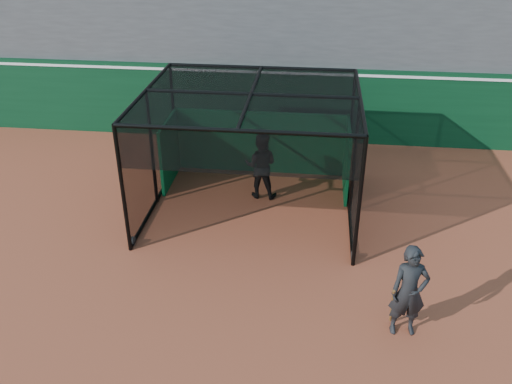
# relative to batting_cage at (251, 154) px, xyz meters

# --- Properties ---
(ground) EXTENTS (120.00, 120.00, 0.00)m
(ground) POSITION_rel_batting_cage_xyz_m (-0.15, -3.68, -1.58)
(ground) COLOR brown
(ground) RESTS_ON ground
(outfield_wall) EXTENTS (50.00, 0.50, 2.50)m
(outfield_wall) POSITION_rel_batting_cage_xyz_m (-0.15, 4.82, -0.29)
(outfield_wall) COLOR #09341A
(outfield_wall) RESTS_ON ground
(batting_cage) EXTENTS (5.31, 4.70, 3.16)m
(batting_cage) POSITION_rel_batting_cage_xyz_m (0.00, 0.00, 0.00)
(batting_cage) COLOR black
(batting_cage) RESTS_ON ground
(batter) EXTENTS (0.95, 0.76, 1.87)m
(batter) POSITION_rel_batting_cage_xyz_m (0.17, 0.65, -0.64)
(batter) COLOR black
(batter) RESTS_ON ground
(on_deck_player) EXTENTS (0.75, 0.54, 1.91)m
(on_deck_player) POSITION_rel_batting_cage_xyz_m (3.47, -4.35, -0.62)
(on_deck_player) COLOR black
(on_deck_player) RESTS_ON ground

